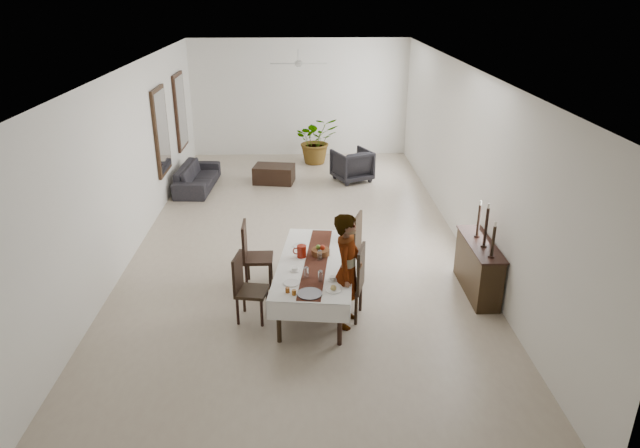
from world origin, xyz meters
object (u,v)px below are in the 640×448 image
Objects in this scene: red_pitcher at (302,251)px; sideboard_body at (478,268)px; woman at (348,271)px; dining_table_top at (316,264)px; sofa at (197,177)px.

red_pitcher is 2.78m from sideboard_body.
woman is at bearing -48.62° from red_pitcher.
sideboard_body is at bearing -49.13° from woman.
woman reaches higher than dining_table_top.
woman is at bearing -46.30° from dining_table_top.
red_pitcher is 0.14× the size of sideboard_body.
red_pitcher reaches higher than dining_table_top.
sideboard_body is (2.11, 0.84, -0.43)m from woman.
woman reaches higher than red_pitcher.
dining_table_top is 6.10m from sofa.
sideboard_body is 0.71× the size of sofa.
dining_table_top is at bearing 56.32° from woman.
woman is 0.88× the size of sofa.
sofa is at bearing 122.86° from dining_table_top.
woman reaches higher than sideboard_body.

